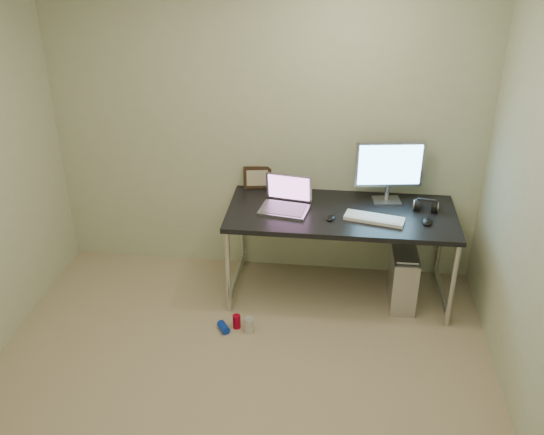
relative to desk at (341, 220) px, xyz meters
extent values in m
plane|color=tan|center=(-0.64, -1.37, -0.68)|extent=(3.50, 3.50, 0.00)
cube|color=beige|center=(-0.64, 0.38, 0.57)|extent=(3.50, 0.02, 2.50)
cube|color=black|center=(0.00, 0.00, 0.05)|extent=(1.76, 0.77, 0.04)
cylinder|color=silver|center=(-0.84, -0.34, -0.32)|extent=(0.04, 0.04, 0.71)
cylinder|color=silver|center=(-0.84, 0.34, -0.32)|extent=(0.04, 0.04, 0.71)
cylinder|color=silver|center=(0.84, -0.34, -0.32)|extent=(0.04, 0.04, 0.71)
cylinder|color=silver|center=(0.84, 0.34, -0.32)|extent=(0.04, 0.04, 0.71)
cylinder|color=silver|center=(-0.84, 0.00, -0.60)|extent=(0.04, 0.69, 0.04)
cylinder|color=silver|center=(0.84, 0.00, -0.60)|extent=(0.04, 0.69, 0.04)
cube|color=silver|center=(0.51, -0.07, -0.45)|extent=(0.20, 0.44, 0.46)
cylinder|color=#A5A5AC|center=(0.51, -0.26, -0.20)|extent=(0.16, 0.02, 0.02)
cylinder|color=#A5A5AC|center=(0.51, 0.11, -0.20)|extent=(0.16, 0.02, 0.02)
cylinder|color=black|center=(0.46, 0.33, -0.28)|extent=(0.01, 0.16, 0.69)
cylinder|color=black|center=(0.55, 0.31, -0.30)|extent=(0.02, 0.11, 0.71)
cylinder|color=#B20521|center=(-0.75, -0.56, -0.62)|extent=(0.08, 0.08, 0.11)
cylinder|color=silver|center=(-0.65, -0.60, -0.62)|extent=(0.08, 0.08, 0.12)
cylinder|color=#0E33C3|center=(-0.84, -0.61, -0.65)|extent=(0.12, 0.13, 0.06)
cube|color=#A5A5AC|center=(-0.44, -0.04, 0.08)|extent=(0.40, 0.32, 0.02)
cube|color=slate|center=(-0.44, -0.04, 0.09)|extent=(0.35, 0.27, 0.00)
cube|color=#9999A2|center=(-0.42, 0.10, 0.21)|extent=(0.37, 0.11, 0.24)
cube|color=#8B5186|center=(-0.42, 0.09, 0.21)|extent=(0.33, 0.09, 0.20)
cube|color=#A5A5AC|center=(0.35, 0.22, 0.08)|extent=(0.23, 0.19, 0.02)
cylinder|color=#A5A5AC|center=(0.35, 0.24, 0.15)|extent=(0.04, 0.04, 0.12)
cube|color=#A5A5AC|center=(0.35, 0.23, 0.39)|extent=(0.53, 0.11, 0.37)
cube|color=#5FADDF|center=(0.35, 0.21, 0.39)|extent=(0.48, 0.08, 0.32)
cube|color=white|center=(0.25, -0.12, 0.08)|extent=(0.46, 0.24, 0.03)
ellipsoid|color=black|center=(0.63, -0.12, 0.09)|extent=(0.09, 0.13, 0.04)
ellipsoid|color=black|center=(-0.08, -0.14, 0.09)|extent=(0.09, 0.12, 0.03)
cylinder|color=black|center=(0.58, 0.10, 0.10)|extent=(0.06, 0.11, 0.11)
cylinder|color=black|center=(0.71, 0.10, 0.10)|extent=(0.06, 0.11, 0.11)
cube|color=black|center=(0.65, 0.10, 0.16)|extent=(0.14, 0.04, 0.01)
cube|color=black|center=(-0.70, 0.36, 0.16)|extent=(0.24, 0.10, 0.19)
cylinder|color=silver|center=(-0.43, 0.25, 0.12)|extent=(0.01, 0.01, 0.09)
cylinder|color=white|center=(-0.43, 0.25, 0.17)|extent=(0.04, 0.03, 0.04)
camera|label=1|loc=(-0.06, -4.19, 2.20)|focal=40.00mm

